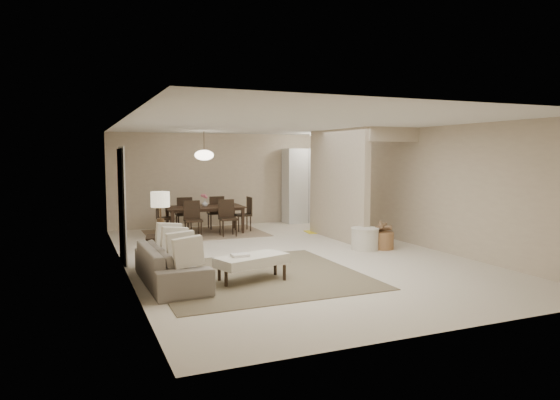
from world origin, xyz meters
name	(u,v)px	position (x,y,z in m)	size (l,w,h in m)	color
floor	(287,255)	(0.00, 0.00, 0.00)	(9.00, 9.00, 0.00)	beige
ceiling	(287,124)	(0.00, 0.00, 2.50)	(9.00, 9.00, 0.00)	white
back_wall	(222,180)	(0.00, 4.50, 1.25)	(6.00, 6.00, 0.00)	tan
left_wall	(123,196)	(-3.00, 0.00, 1.25)	(9.00, 9.00, 0.00)	tan
right_wall	(415,187)	(3.00, 0.00, 1.25)	(9.00, 9.00, 0.00)	tan
partition	(338,185)	(1.80, 1.25, 1.25)	(0.15, 2.50, 2.50)	tan
doorway	(122,206)	(-2.97, 0.60, 1.02)	(0.04, 0.90, 2.04)	black
pantry_cabinet	(305,186)	(2.35, 4.15, 1.05)	(1.20, 0.55, 2.10)	silver
flush_light	(318,135)	(2.30, 3.20, 2.46)	(0.44, 0.44, 0.05)	white
living_rug	(257,275)	(-1.08, -1.31, 0.01)	(3.20, 3.20, 0.01)	brown
sofa	(171,265)	(-2.45, -1.31, 0.29)	(0.78, 1.99, 0.58)	slate
ottoman_bench	(252,261)	(-1.28, -1.61, 0.32)	(1.22, 0.83, 0.40)	beige
side_table	(161,252)	(-2.40, -0.11, 0.27)	(0.50, 0.50, 0.55)	black
table_lamp	(160,203)	(-2.40, -0.11, 1.11)	(0.32, 0.32, 0.76)	#4D3621
round_pouf	(365,239)	(1.69, -0.10, 0.22)	(0.57, 0.57, 0.44)	beige
wicker_basket	(383,241)	(2.08, -0.19, 0.18)	(0.41, 0.41, 0.35)	#96643C
dining_rug	(205,233)	(-0.79, 3.24, 0.01)	(2.80, 2.10, 0.01)	#876E54
dining_table	(205,220)	(-0.79, 3.24, 0.33)	(1.89, 1.05, 0.66)	black
dining_chairs	(205,216)	(-0.79, 3.24, 0.43)	(2.33, 1.72, 0.86)	black
vase	(205,203)	(-0.79, 3.24, 0.74)	(0.15, 0.15, 0.15)	white
yellow_mat	(323,232)	(1.99, 2.32, 0.01)	(0.86, 0.52, 0.01)	yellow
pendant_light	(204,155)	(-0.79, 3.24, 1.92)	(0.46, 0.46, 0.71)	#4D3621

